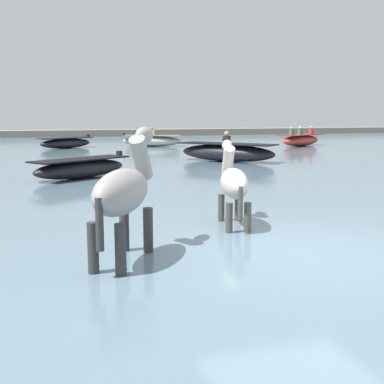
# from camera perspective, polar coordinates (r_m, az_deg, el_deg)

# --- Properties ---
(ground_plane) EXTENTS (120.00, 120.00, 0.00)m
(ground_plane) POSITION_cam_1_polar(r_m,az_deg,el_deg) (7.47, 12.61, -9.18)
(ground_plane) COLOR #666051
(water_surface) EXTENTS (90.00, 90.00, 0.37)m
(water_surface) POSITION_cam_1_polar(r_m,az_deg,el_deg) (16.69, -4.36, 1.68)
(water_surface) COLOR slate
(water_surface) RESTS_ON ground
(horse_lead_grey) EXTENTS (1.28, 1.84, 2.11)m
(horse_lead_grey) POSITION_cam_1_polar(r_m,az_deg,el_deg) (6.57, -7.77, -0.33)
(horse_lead_grey) COLOR gray
(horse_lead_grey) RESTS_ON ground
(horse_trailing_pinto) EXTENTS (0.69, 1.68, 1.82)m
(horse_trailing_pinto) POSITION_cam_1_polar(r_m,az_deg,el_deg) (8.62, 4.74, 0.77)
(horse_trailing_pinto) COLOR beige
(horse_trailing_pinto) RESTS_ON ground
(boat_mid_outer) EXTENTS (3.20, 2.42, 0.72)m
(boat_mid_outer) POSITION_cam_1_polar(r_m,az_deg,el_deg) (28.63, -14.20, 5.44)
(boat_mid_outer) COLOR black
(boat_mid_outer) RESTS_ON water_surface
(boat_far_inshore) EXTENTS (3.26, 2.66, 0.72)m
(boat_far_inshore) POSITION_cam_1_polar(r_m,az_deg,el_deg) (15.40, -12.55, 2.66)
(boat_far_inshore) COLOR black
(boat_far_inshore) RESTS_ON water_surface
(boat_near_port) EXTENTS (3.58, 2.75, 1.16)m
(boat_near_port) POSITION_cam_1_polar(r_m,az_deg,el_deg) (30.41, 12.29, 5.81)
(boat_near_port) COLOR #BC382D
(boat_near_port) RESTS_ON water_surface
(boat_far_offshore) EXTENTS (3.69, 3.92, 1.21)m
(boat_far_offshore) POSITION_cam_1_polar(r_m,az_deg,el_deg) (20.22, 4.02, 4.53)
(boat_far_offshore) COLOR black
(boat_far_offshore) RESTS_ON water_surface
(boat_near_starboard) EXTENTS (3.61, 2.28, 1.12)m
(boat_near_starboard) POSITION_cam_1_polar(r_m,az_deg,el_deg) (29.44, -4.59, 5.84)
(boat_near_starboard) COLOR #B2AD9E
(boat_near_starboard) RESTS_ON water_surface
(far_shoreline) EXTENTS (80.00, 2.40, 0.91)m
(far_shoreline) POSITION_cam_1_polar(r_m,az_deg,el_deg) (42.98, -12.08, 6.34)
(far_shoreline) COLOR #706B5B
(far_shoreline) RESTS_ON ground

